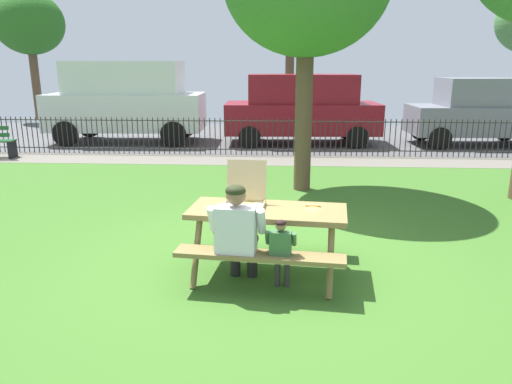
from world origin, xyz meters
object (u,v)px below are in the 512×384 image
Objects in this scene: parked_car_left at (302,108)px; far_tree_midleft at (291,7)px; picnic_table_foreground at (267,223)px; parked_car_center at (477,111)px; adult_at_table at (238,231)px; far_tree_left at (29,24)px; parked_car_far_left at (127,100)px; pizza_slice_on_table at (313,208)px; pizza_box_open at (245,199)px; child_at_table at (281,248)px.

far_tree_midleft reaches higher than parked_car_left.
picnic_table_foreground is 11.17m from parked_car_center.
far_tree_midleft reaches higher than picnic_table_foreground.
picnic_table_foreground is 1.64× the size of adult_at_table.
far_tree_midleft is (10.98, -0.00, 0.60)m from far_tree_left.
parked_car_left is (5.40, 0.00, -0.21)m from parked_car_far_left.
far_tree_left is (-5.90, 5.90, 2.70)m from parked_car_far_left.
far_tree_midleft is (-0.12, 15.31, 3.82)m from pizza_slice_on_table.
adult_at_table is (-0.30, -0.47, 0.06)m from picnic_table_foreground.
parked_car_far_left is at bearing 118.94° from pizza_slice_on_table.
far_tree_left reaches higher than pizza_box_open.
picnic_table_foreground is 0.31× the size of far_tree_midleft.
parked_car_left reaches higher than pizza_box_open.
parked_car_far_left reaches higher than pizza_slice_on_table.
parked_car_far_left is (-4.85, 10.00, 0.79)m from child_at_table.
far_tree_left is at bearing 124.59° from picnic_table_foreground.
pizza_slice_on_table is at bearing 31.69° from adult_at_table.
parked_car_far_left is 0.89× the size of far_tree_left.
parked_car_left reaches higher than picnic_table_foreground.
pizza_slice_on_table is at bearing -61.06° from parked_car_far_left.
pizza_slice_on_table is 0.05× the size of parked_car_left.
adult_at_table is 1.41× the size of child_at_table.
parked_car_far_left is at bearing 113.85° from adult_at_table.
adult_at_table is (-0.03, -0.54, -0.21)m from pizza_box_open.
adult_at_table is 0.25× the size of parked_car_far_left.
adult_at_table reaches higher than picnic_table_foreground.
far_tree_midleft reaches higher than parked_car_center.
parked_car_far_left is at bearing -180.00° from parked_car_left.
child_at_table is 0.16× the size of far_tree_left.
parked_car_far_left is at bearing -130.75° from far_tree_midleft.
pizza_slice_on_table is at bearing -54.05° from far_tree_left.
child_at_table is 16.41m from far_tree_midleft.
far_tree_midleft is at bearing 93.10° from parked_car_left.
far_tree_midleft is (0.67, 15.28, 3.73)m from pizza_box_open.
parked_car_far_left is 1.20× the size of parked_car_center.
pizza_box_open is 9.43m from parked_car_left.
child_at_table is 0.18× the size of parked_car_left.
parked_car_far_left is at bearing -45.00° from far_tree_left.
pizza_slice_on_table is (0.79, -0.04, -0.09)m from pizza_box_open.
far_tree_midleft is at bearing 133.20° from parked_car_center.
parked_car_left is (1.02, 9.92, 0.44)m from adult_at_table.
far_tree_left is (-10.75, 15.90, 3.49)m from child_at_table.
child_at_table reaches higher than pizza_slice_on_table.
parked_car_center reaches higher than picnic_table_foreground.
far_tree_left is (-11.30, 5.90, 2.91)m from parked_car_left.
child_at_table is 0.14× the size of far_tree_midleft.
far_tree_midleft is at bearing 89.15° from child_at_table.
pizza_box_open is 2.27× the size of pizza_slice_on_table.
pizza_box_open is 0.79m from pizza_slice_on_table.
picnic_table_foreground is at bearing -14.39° from pizza_box_open.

